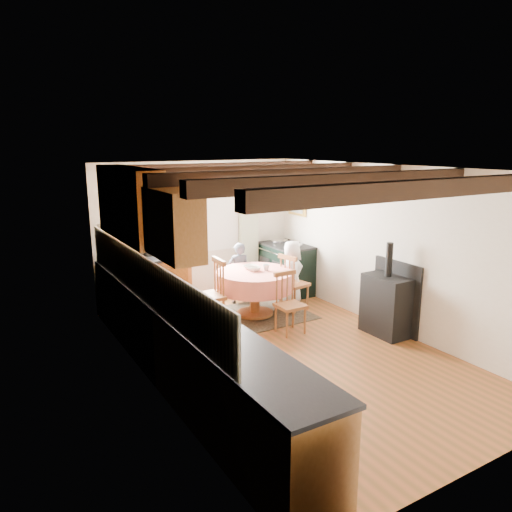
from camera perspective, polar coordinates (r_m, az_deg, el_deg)
floor at (r=6.54m, az=3.67°, el=-11.26°), size 3.60×5.50×0.00m
ceiling at (r=5.96m, az=4.01°, el=10.25°), size 3.60×5.50×0.00m
wall_back at (r=8.49m, az=-6.77°, el=2.91°), size 3.60×0.00×2.40m
wall_front at (r=4.29m, az=25.45°, el=-8.70°), size 3.60×0.00×2.40m
wall_left at (r=5.36m, az=-12.26°, el=-3.42°), size 0.00×5.50×2.40m
wall_right at (r=7.29m, az=15.56°, el=0.81°), size 0.00×5.50×2.40m
beam_a at (r=4.47m, az=18.88°, el=7.44°), size 3.60×0.16×0.16m
beam_b at (r=5.18m, az=10.39°, el=8.62°), size 3.60×0.16×0.16m
beam_c at (r=5.96m, az=4.00°, el=9.38°), size 3.60×0.16×0.16m
beam_d at (r=6.81m, az=-0.88°, el=9.88°), size 3.60×0.16×0.16m
beam_e at (r=7.69m, az=-4.66°, el=10.23°), size 3.60×0.16×0.16m
splash_left at (r=5.64m, az=-13.05°, el=-2.62°), size 0.02×4.50×0.55m
splash_back at (r=8.12m, az=-13.16°, el=2.19°), size 1.40×0.02×0.55m
base_cabinet_left at (r=5.71m, az=-8.99°, el=-10.33°), size 0.60×5.30×0.88m
base_cabinet_back at (r=8.03m, az=-12.60°, el=-3.50°), size 1.30×0.60×0.88m
worktop_left at (r=5.55m, az=-8.97°, el=-5.93°), size 0.64×5.30×0.04m
worktop_back at (r=7.89m, az=-12.72°, el=-0.34°), size 1.30×0.64×0.04m
wall_cabinet_glass at (r=6.38m, az=-14.64°, el=5.99°), size 0.34×1.80×0.90m
wall_cabinet_solid at (r=4.98m, az=-9.68°, el=3.72°), size 0.34×0.90×0.70m
window_frame at (r=8.46m, az=-6.18°, el=5.63°), size 1.34×0.03×1.54m
window_pane at (r=8.46m, az=-6.20°, el=5.63°), size 1.20×0.01×1.40m
curtain_left at (r=8.15m, az=-11.28°, el=1.59°), size 0.35×0.10×2.10m
curtain_right at (r=8.85m, az=-0.86°, el=2.76°), size 0.35×0.10×2.10m
curtain_rod at (r=8.32m, az=-6.04°, el=9.66°), size 2.00×0.03×0.03m
wall_picture at (r=8.91m, az=4.87°, el=6.69°), size 0.04×0.50×0.60m
wall_plate at (r=8.87m, az=-0.54°, el=6.71°), size 0.30×0.02×0.30m
rug at (r=7.83m, az=-0.14°, el=-6.95°), size 1.69×1.31×0.01m
dining_table at (r=7.71m, az=-0.15°, el=-4.44°), size 1.22×1.22×0.73m
chair_near at (r=7.03m, az=4.06°, el=-5.55°), size 0.38×0.40×0.89m
chair_left at (r=7.25m, az=-5.63°, el=-4.42°), size 0.49×0.47×1.04m
chair_right at (r=8.00m, az=4.48°, el=-3.03°), size 0.50×0.49×0.95m
aga_range at (r=8.88m, az=3.51°, el=-1.44°), size 0.65×1.00×0.92m
cast_iron_stove at (r=7.15m, az=15.10°, el=-3.78°), size 0.40×0.67×1.35m
child_far at (r=8.30m, az=-2.03°, el=-2.00°), size 0.43×0.32×1.06m
child_right at (r=8.23m, az=4.21°, el=-1.99°), size 0.49×0.62×1.11m
bowl_a at (r=7.76m, az=-0.66°, el=-1.30°), size 0.26×0.26×0.05m
bowl_b at (r=7.62m, az=-0.21°, el=-1.52°), size 0.26×0.26×0.06m
cup at (r=7.64m, az=1.20°, el=-1.36°), size 0.13×0.13×0.10m
canister_tall at (r=7.86m, az=-14.26°, el=0.53°), size 0.13×0.13×0.23m
canister_wide at (r=8.00m, az=-12.37°, el=0.74°), size 0.18×0.18×0.20m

